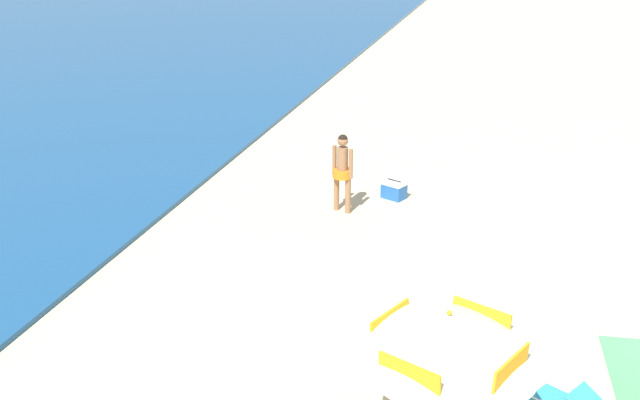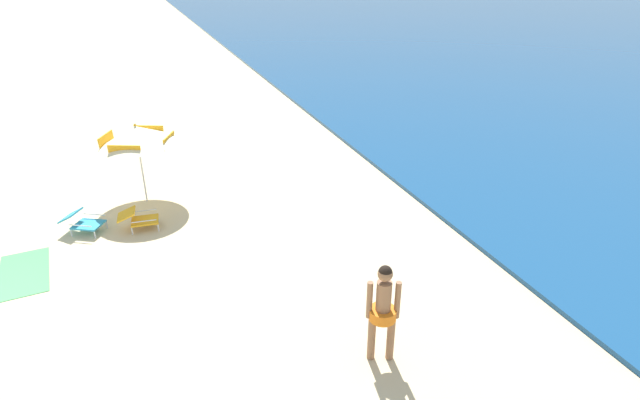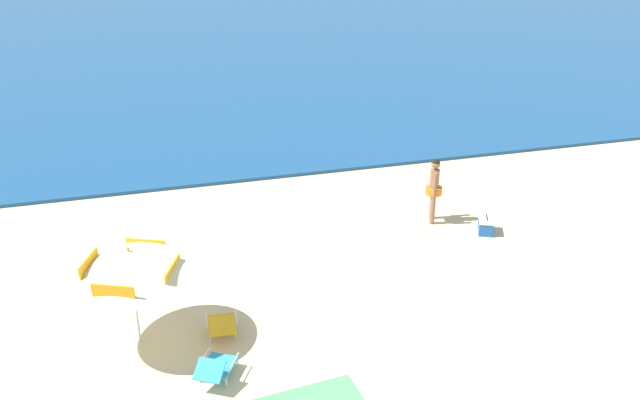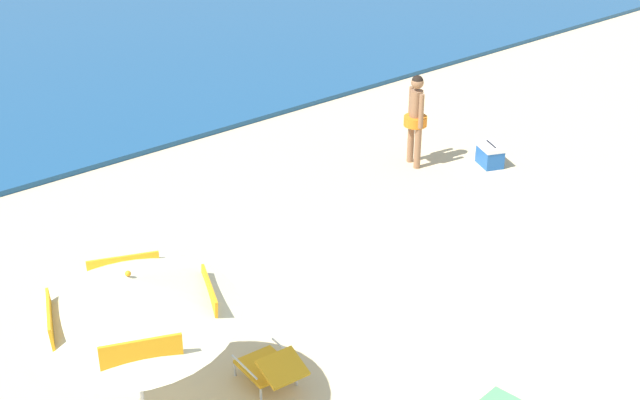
# 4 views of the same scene
# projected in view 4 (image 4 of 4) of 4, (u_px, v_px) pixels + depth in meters

# --- Properties ---
(beach_umbrella_striped_main) EXTENTS (3.12, 3.12, 2.12)m
(beach_umbrella_striped_main) POSITION_uv_depth(u_px,v_px,m) (131.00, 297.00, 8.80)
(beach_umbrella_striped_main) COLOR silver
(beach_umbrella_striped_main) RESTS_ON ground
(lounge_chair_beside_umbrella) EXTENTS (0.62, 0.91, 0.51)m
(lounge_chair_beside_umbrella) POSITION_uv_depth(u_px,v_px,m) (271.00, 367.00, 10.19)
(lounge_chair_beside_umbrella) COLOR gold
(lounge_chair_beside_umbrella) RESTS_ON ground
(person_standing_near_shore) EXTENTS (0.41, 0.47, 1.68)m
(person_standing_near_shore) POSITION_uv_depth(u_px,v_px,m) (416.00, 114.00, 15.44)
(person_standing_near_shore) COLOR #8C6042
(person_standing_near_shore) RESTS_ON ground
(cooler_box) EXTENTS (0.52, 0.59, 0.43)m
(cooler_box) POSITION_uv_depth(u_px,v_px,m) (490.00, 155.00, 15.76)
(cooler_box) COLOR #1E56A8
(cooler_box) RESTS_ON ground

